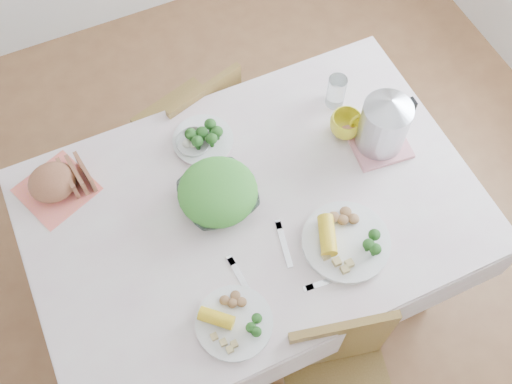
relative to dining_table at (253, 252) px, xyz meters
name	(u,v)px	position (x,y,z in m)	size (l,w,h in m)	color
floor	(254,285)	(0.00, 0.00, -0.38)	(3.60, 3.60, 0.00)	brown
dining_table	(253,252)	(0.00, 0.00, 0.00)	(1.40, 0.90, 0.75)	brown
tablecloth	(253,208)	(0.00, 0.00, 0.38)	(1.50, 1.00, 0.01)	silver
chair_far	(186,114)	(-0.01, 0.67, 0.09)	(0.36, 0.36, 0.80)	brown
salad_bowl	(218,196)	(-0.10, 0.07, 0.42)	(0.25, 0.25, 0.06)	white
dinner_plate_left	(234,323)	(-0.22, -0.34, 0.40)	(0.24, 0.24, 0.02)	white
dinner_plate_right	(346,242)	(0.22, -0.25, 0.40)	(0.29, 0.29, 0.02)	white
broccoli_plate	(203,140)	(-0.05, 0.31, 0.40)	(0.22, 0.22, 0.02)	beige
napkin	(57,189)	(-0.58, 0.34, 0.39)	(0.23, 0.23, 0.00)	#FF7662
bread_loaf	(52,181)	(-0.58, 0.34, 0.45)	(0.16, 0.15, 0.10)	brown
fruit_bowl	(193,144)	(-0.09, 0.31, 0.41)	(0.12, 0.12, 0.04)	white
yellow_mug	(346,125)	(0.42, 0.14, 0.43)	(0.11, 0.11, 0.09)	yellow
glass_tumbler	(336,91)	(0.46, 0.27, 0.45)	(0.07, 0.07, 0.13)	white
pink_tray	(378,142)	(0.51, 0.05, 0.40)	(0.20, 0.20, 0.02)	#D8848B
electric_kettle	(384,124)	(0.51, 0.05, 0.51)	(0.17, 0.17, 0.24)	#B2B5BA
fork_left	(242,280)	(-0.14, -0.22, 0.39)	(0.02, 0.17, 0.00)	silver
fork_right	(284,244)	(0.04, -0.17, 0.39)	(0.02, 0.17, 0.00)	silver
knife	(330,281)	(0.11, -0.34, 0.39)	(0.02, 0.16, 0.00)	silver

